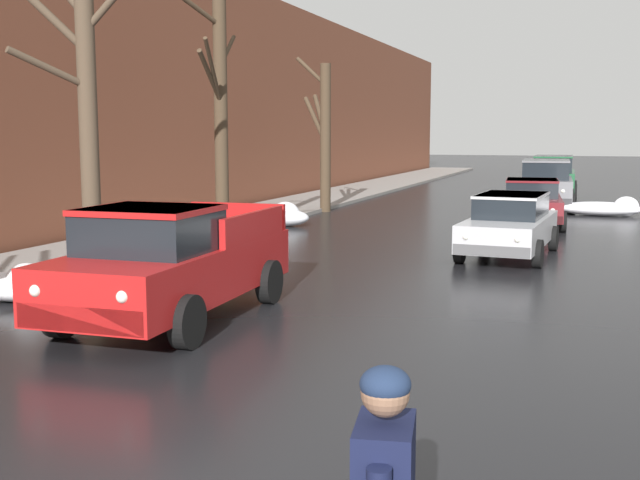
# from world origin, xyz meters

# --- Properties ---
(left_sidewalk_slab) EXTENTS (3.26, 80.00, 0.12)m
(left_sidewalk_slab) POSITION_xyz_m (-6.69, 18.00, 0.06)
(left_sidewalk_slab) COLOR gray
(left_sidewalk_slab) RESTS_ON ground
(brick_townhouse_facade) EXTENTS (0.63, 80.00, 8.25)m
(brick_townhouse_facade) POSITION_xyz_m (-8.82, 17.98, 4.13)
(brick_townhouse_facade) COLOR brown
(brick_townhouse_facade) RESTS_ON ground
(snow_bank_near_corner_left) EXTENTS (1.72, 0.98, 0.73)m
(snow_bank_near_corner_left) POSITION_xyz_m (-4.76, 17.86, 0.30)
(snow_bank_near_corner_left) COLOR white
(snow_bank_near_corner_left) RESTS_ON ground
(snow_bank_along_left_kerb) EXTENTS (2.81, 1.11, 0.68)m
(snow_bank_along_left_kerb) POSITION_xyz_m (4.47, 24.26, 0.26)
(snow_bank_along_left_kerb) COLOR white
(snow_bank_along_left_kerb) RESTS_ON ground
(snow_bank_mid_block_left) EXTENTS (2.78, 1.16, 0.63)m
(snow_bank_mid_block_left) POSITION_xyz_m (-4.89, 6.42, 0.24)
(snow_bank_mid_block_left) COLOR white
(snow_bank_mid_block_left) RESTS_ON ground
(bare_tree_second_along_sidewalk) EXTENTS (3.57, 2.53, 6.52)m
(bare_tree_second_along_sidewalk) POSITION_xyz_m (-5.06, 8.63, 3.35)
(bare_tree_second_along_sidewalk) COLOR #4C3D2D
(bare_tree_second_along_sidewalk) RESTS_ON ground
(bare_tree_mid_block) EXTENTS (1.13, 3.54, 6.74)m
(bare_tree_mid_block) POSITION_xyz_m (-5.00, 14.21, 3.52)
(bare_tree_mid_block) COLOR #423323
(bare_tree_mid_block) RESTS_ON ground
(bare_tree_far_down_block) EXTENTS (1.50, 1.77, 5.49)m
(bare_tree_far_down_block) POSITION_xyz_m (-5.09, 22.58, 2.79)
(bare_tree_far_down_block) COLOR #423323
(bare_tree_far_down_block) RESTS_ON ground
(pickup_truck_red_approaching_near_lane) EXTENTS (2.25, 4.99, 1.76)m
(pickup_truck_red_approaching_near_lane) POSITION_xyz_m (-1.73, 5.97, 0.88)
(pickup_truck_red_approaching_near_lane) COLOR red
(pickup_truck_red_approaching_near_lane) RESTS_ON ground
(sedan_silver_parked_kerbside_close) EXTENTS (2.03, 4.40, 1.42)m
(sedan_silver_parked_kerbside_close) POSITION_xyz_m (2.37, 14.05, 0.75)
(sedan_silver_parked_kerbside_close) COLOR #B7B7BC
(sedan_silver_parked_kerbside_close) RESTS_ON ground
(sedan_maroon_parked_kerbside_mid) EXTENTS (2.18, 4.00, 1.42)m
(sedan_maroon_parked_kerbside_mid) POSITION_xyz_m (2.34, 20.20, 0.75)
(sedan_maroon_parked_kerbside_mid) COLOR maroon
(sedan_maroon_parked_kerbside_mid) RESTS_ON ground
(suv_grey_parked_far_down_block) EXTENTS (2.25, 4.47, 1.82)m
(suv_grey_parked_far_down_block) POSITION_xyz_m (2.37, 26.19, 0.99)
(suv_grey_parked_far_down_block) COLOR slate
(suv_grey_parked_far_down_block) RESTS_ON ground
(suv_green_queued_behind_truck) EXTENTS (2.14, 4.72, 1.82)m
(suv_green_queued_behind_truck) POSITION_xyz_m (2.32, 31.86, 0.99)
(suv_green_queued_behind_truck) COLOR #1E5633
(suv_green_queued_behind_truck) RESTS_ON ground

